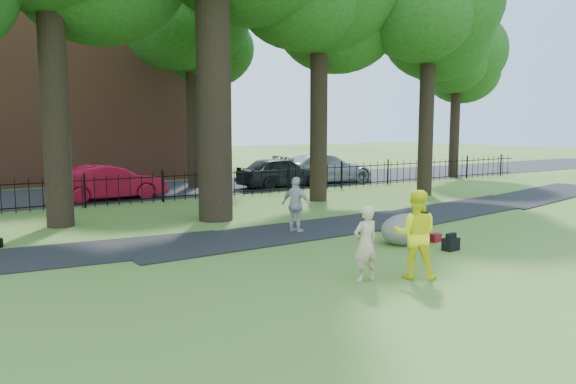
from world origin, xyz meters
TOP-DOWN VIEW (x-y plane):
  - ground at (0.00, 0.00)m, footprint 120.00×120.00m
  - footpath at (1.00, 3.90)m, footprint 36.07×3.85m
  - street at (0.00, 16.00)m, footprint 80.00×7.00m
  - iron_fence at (0.00, 12.00)m, footprint 44.00×0.04m
  - brick_building at (-4.00, 24.00)m, footprint 18.00×8.00m
  - woman at (-0.50, -1.10)m, footprint 0.57×0.39m
  - man at (0.50, -1.47)m, footprint 1.12×1.10m
  - pedestrian at (1.05, 3.80)m, footprint 0.75×1.03m
  - boulder at (2.69, 1.04)m, footprint 1.76×1.57m
  - backpack at (3.06, -0.14)m, footprint 0.44×0.30m
  - red_bag at (3.50, 0.78)m, footprint 0.35×0.25m
  - red_sedan at (-1.67, 13.62)m, footprint 4.50×1.68m
  - grey_car at (6.65, 13.86)m, footprint 4.59×2.18m
  - silver_car at (9.71, 14.33)m, footprint 5.48×2.63m

SIDE VIEW (x-z plane):
  - ground at x=0.00m, z-range 0.00..0.00m
  - footpath at x=1.00m, z-range -0.01..0.01m
  - street at x=0.00m, z-range -0.01..0.01m
  - red_bag at x=3.50m, z-range 0.00..0.22m
  - backpack at x=3.06m, z-range 0.00..0.31m
  - boulder at x=2.69m, z-range 0.00..0.85m
  - iron_fence at x=0.00m, z-range 0.00..1.20m
  - red_sedan at x=-1.67m, z-range 0.00..1.47m
  - grey_car at x=6.65m, z-range 0.00..1.52m
  - woman at x=-0.50m, z-range 0.00..1.53m
  - silver_car at x=9.71m, z-range 0.00..1.54m
  - pedestrian at x=1.05m, z-range 0.00..1.62m
  - man at x=0.50m, z-range 0.00..1.82m
  - brick_building at x=-4.00m, z-range 0.00..12.00m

